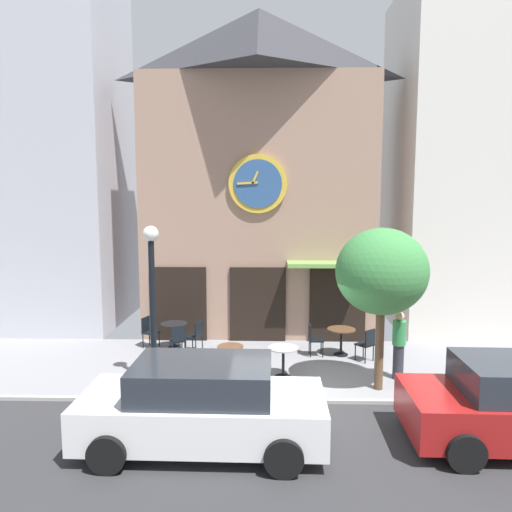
% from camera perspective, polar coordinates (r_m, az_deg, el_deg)
% --- Properties ---
extents(ground_plane, '(28.08, 11.08, 0.13)m').
position_cam_1_polar(ground_plane, '(10.08, 3.96, -19.22)').
color(ground_plane, gray).
extents(clock_building, '(7.33, 4.13, 10.34)m').
position_cam_1_polar(clock_building, '(15.97, 0.34, 10.30)').
color(clock_building, '#9E7A66').
rests_on(clock_building, ground_plane).
extents(neighbor_building_left, '(6.31, 4.37, 15.49)m').
position_cam_1_polar(neighbor_building_left, '(19.00, -25.68, 16.37)').
color(neighbor_building_left, '#B2B2BC').
rests_on(neighbor_building_left, ground_plane).
extents(neighbor_building_right, '(5.47, 4.41, 11.24)m').
position_cam_1_polar(neighbor_building_right, '(18.24, 24.67, 10.10)').
color(neighbor_building_right, silver).
rests_on(neighbor_building_right, ground_plane).
extents(street_lamp, '(0.36, 0.36, 3.77)m').
position_cam_1_polar(street_lamp, '(11.61, -12.13, -5.66)').
color(street_lamp, black).
rests_on(street_lamp, ground_plane).
extents(street_tree, '(2.08, 1.87, 3.75)m').
position_cam_1_polar(street_tree, '(11.23, 14.65, -1.87)').
color(street_tree, brown).
rests_on(street_tree, ground_plane).
extents(cafe_table_leftmost, '(0.79, 0.79, 0.75)m').
position_cam_1_polar(cafe_table_leftmost, '(14.52, -9.67, -8.58)').
color(cafe_table_leftmost, black).
rests_on(cafe_table_leftmost, ground_plane).
extents(cafe_table_center_right, '(0.65, 0.65, 0.76)m').
position_cam_1_polar(cafe_table_center_right, '(12.23, -3.05, -11.68)').
color(cafe_table_center_right, black).
rests_on(cafe_table_center_right, ground_plane).
extents(cafe_table_near_door, '(0.76, 0.76, 0.76)m').
position_cam_1_polar(cafe_table_near_door, '(12.11, 3.24, -11.65)').
color(cafe_table_near_door, black).
rests_on(cafe_table_near_door, ground_plane).
extents(cafe_table_near_curb, '(0.79, 0.79, 0.76)m').
position_cam_1_polar(cafe_table_near_curb, '(13.91, 10.05, -9.24)').
color(cafe_table_near_curb, black).
rests_on(cafe_table_near_curb, ground_plane).
extents(cafe_chair_curbside, '(0.55, 0.55, 0.90)m').
position_cam_1_polar(cafe_chair_curbside, '(11.46, -1.90, -12.91)').
color(cafe_chair_curbside, black).
rests_on(cafe_chair_curbside, ground_plane).
extents(cafe_chair_near_lamp, '(0.53, 0.53, 0.90)m').
position_cam_1_polar(cafe_chair_near_lamp, '(13.74, -9.22, -9.60)').
color(cafe_chair_near_lamp, black).
rests_on(cafe_chair_near_lamp, ground_plane).
extents(cafe_chair_near_tree, '(0.53, 0.53, 0.90)m').
position_cam_1_polar(cafe_chair_near_tree, '(14.07, -7.07, -9.16)').
color(cafe_chair_near_tree, black).
rests_on(cafe_chair_near_tree, ground_plane).
extents(cafe_chair_left_end, '(0.56, 0.56, 0.90)m').
position_cam_1_polar(cafe_chair_left_end, '(13.55, 12.99, -9.92)').
color(cafe_chair_left_end, black).
rests_on(cafe_chair_left_end, ground_plane).
extents(cafe_chair_facing_wall, '(0.51, 0.51, 0.90)m').
position_cam_1_polar(cafe_chair_facing_wall, '(14.78, -12.60, -8.48)').
color(cafe_chair_facing_wall, black).
rests_on(cafe_chair_facing_wall, ground_plane).
extents(cafe_chair_facing_street, '(0.41, 0.41, 0.90)m').
position_cam_1_polar(cafe_chair_facing_street, '(13.78, 6.78, -9.50)').
color(cafe_chair_facing_street, black).
rests_on(cafe_chair_facing_street, ground_plane).
extents(pedestrian_green, '(0.45, 0.45, 1.67)m').
position_cam_1_polar(pedestrian_green, '(12.42, 16.54, -9.98)').
color(pedestrian_green, '#2D2D38').
rests_on(pedestrian_green, ground_plane).
extents(parked_car_white, '(4.33, 2.07, 1.55)m').
position_cam_1_polar(parked_car_white, '(8.98, -6.30, -17.15)').
color(parked_car_white, white).
rests_on(parked_car_white, ground_plane).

